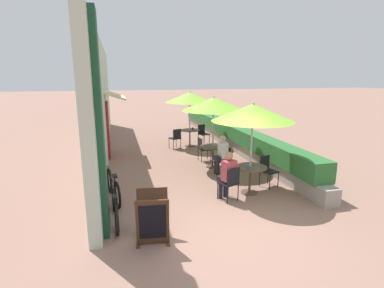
{
  "coord_description": "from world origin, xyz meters",
  "views": [
    {
      "loc": [
        -2.07,
        -5.1,
        3.06
      ],
      "look_at": [
        0.15,
        3.59,
        1.0
      ],
      "focal_mm": 28.0,
      "sensor_mm": 36.0,
      "label": 1
    }
  ],
  "objects_px": {
    "patio_table_far": "(190,134)",
    "coffee_cup_far": "(193,129)",
    "cafe_chair_near_right": "(267,168)",
    "patio_umbrella_near": "(253,113)",
    "coffee_cup_mid": "(215,144)",
    "menu_board": "(153,218)",
    "patio_table_mid": "(213,151)",
    "cafe_chair_near_left": "(230,181)",
    "coffee_cup_near": "(248,166)",
    "cafe_chair_mid_left": "(203,147)",
    "seated_patron_mid_right": "(221,153)",
    "patio_umbrella_far": "(190,97)",
    "seated_patron_near_left": "(227,173)",
    "cafe_chair_far_right": "(203,133)",
    "bicycle_leaning": "(115,207)",
    "patio_umbrella_mid": "(213,104)",
    "cafe_chair_mid_right": "(224,158)",
    "bicycle_second": "(113,187)",
    "patio_table_near": "(250,173)",
    "cafe_chair_far_left": "(176,137)"
  },
  "relations": [
    {
      "from": "patio_table_far",
      "to": "coffee_cup_far",
      "type": "height_order",
      "value": "coffee_cup_far"
    },
    {
      "from": "cafe_chair_near_right",
      "to": "patio_umbrella_near",
      "type": "bearing_deg",
      "value": 5.61
    },
    {
      "from": "coffee_cup_mid",
      "to": "menu_board",
      "type": "distance_m",
      "value": 5.05
    },
    {
      "from": "patio_table_mid",
      "to": "patio_table_far",
      "type": "bearing_deg",
      "value": 90.17
    },
    {
      "from": "cafe_chair_near_left",
      "to": "coffee_cup_near",
      "type": "xyz_separation_m",
      "value": [
        0.59,
        0.25,
        0.26
      ]
    },
    {
      "from": "coffee_cup_near",
      "to": "cafe_chair_mid_left",
      "type": "relative_size",
      "value": 0.1
    },
    {
      "from": "seated_patron_mid_right",
      "to": "patio_umbrella_far",
      "type": "height_order",
      "value": "patio_umbrella_far"
    },
    {
      "from": "cafe_chair_near_left",
      "to": "cafe_chair_near_right",
      "type": "bearing_deg",
      "value": 5.61
    },
    {
      "from": "seated_patron_near_left",
      "to": "cafe_chair_far_right",
      "type": "distance_m",
      "value": 6.37
    },
    {
      "from": "cafe_chair_near_right",
      "to": "seated_patron_mid_right",
      "type": "relative_size",
      "value": 0.7
    },
    {
      "from": "patio_table_far",
      "to": "bicycle_leaning",
      "type": "relative_size",
      "value": 0.51
    },
    {
      "from": "coffee_cup_near",
      "to": "patio_table_mid",
      "type": "bearing_deg",
      "value": 92.6
    },
    {
      "from": "patio_table_far",
      "to": "bicycle_leaning",
      "type": "bearing_deg",
      "value": -116.67
    },
    {
      "from": "cafe_chair_near_right",
      "to": "patio_table_mid",
      "type": "distance_m",
      "value": 2.29
    },
    {
      "from": "patio_umbrella_mid",
      "to": "cafe_chair_mid_right",
      "type": "relative_size",
      "value": 2.78
    },
    {
      "from": "coffee_cup_mid",
      "to": "patio_table_far",
      "type": "xyz_separation_m",
      "value": [
        -0.12,
        3.12,
        -0.22
      ]
    },
    {
      "from": "patio_umbrella_near",
      "to": "coffee_cup_far",
      "type": "bearing_deg",
      "value": 90.91
    },
    {
      "from": "coffee_cup_far",
      "to": "bicycle_second",
      "type": "relative_size",
      "value": 0.05
    },
    {
      "from": "seated_patron_mid_right",
      "to": "coffee_cup_far",
      "type": "height_order",
      "value": "seated_patron_mid_right"
    },
    {
      "from": "cafe_chair_mid_right",
      "to": "seated_patron_mid_right",
      "type": "xyz_separation_m",
      "value": [
        -0.11,
        -0.01,
        0.17
      ]
    },
    {
      "from": "patio_table_mid",
      "to": "coffee_cup_mid",
      "type": "bearing_deg",
      "value": 35.01
    },
    {
      "from": "cafe_chair_mid_left",
      "to": "cafe_chair_mid_right",
      "type": "bearing_deg",
      "value": 5.61
    },
    {
      "from": "coffee_cup_far",
      "to": "coffee_cup_mid",
      "type": "bearing_deg",
      "value": -90.43
    },
    {
      "from": "patio_umbrella_mid",
      "to": "cafe_chair_mid_left",
      "type": "height_order",
      "value": "patio_umbrella_mid"
    },
    {
      "from": "patio_table_near",
      "to": "cafe_chair_mid_right",
      "type": "height_order",
      "value": "cafe_chair_mid_right"
    },
    {
      "from": "patio_table_mid",
      "to": "patio_umbrella_mid",
      "type": "distance_m",
      "value": 1.59
    },
    {
      "from": "coffee_cup_near",
      "to": "seated_patron_mid_right",
      "type": "distance_m",
      "value": 1.79
    },
    {
      "from": "cafe_chair_near_right",
      "to": "bicycle_second",
      "type": "relative_size",
      "value": 0.5
    },
    {
      "from": "cafe_chair_mid_right",
      "to": "seated_patron_mid_right",
      "type": "bearing_deg",
      "value": 90.0
    },
    {
      "from": "patio_umbrella_near",
      "to": "seated_patron_near_left",
      "type": "distance_m",
      "value": 1.66
    },
    {
      "from": "seated_patron_near_left",
      "to": "coffee_cup_mid",
      "type": "bearing_deg",
      "value": 55.72
    },
    {
      "from": "cafe_chair_far_left",
      "to": "cafe_chair_mid_right",
      "type": "bearing_deg",
      "value": -97.87
    },
    {
      "from": "menu_board",
      "to": "cafe_chair_mid_right",
      "type": "bearing_deg",
      "value": 58.69
    },
    {
      "from": "cafe_chair_near_left",
      "to": "coffee_cup_far",
      "type": "distance_m",
      "value": 6.09
    },
    {
      "from": "cafe_chair_mid_left",
      "to": "coffee_cup_mid",
      "type": "distance_m",
      "value": 0.78
    },
    {
      "from": "patio_table_near",
      "to": "cafe_chair_far_right",
      "type": "relative_size",
      "value": 1.01
    },
    {
      "from": "coffee_cup_near",
      "to": "cafe_chair_near_right",
      "type": "bearing_deg",
      "value": 30.12
    },
    {
      "from": "patio_table_mid",
      "to": "patio_umbrella_far",
      "type": "xyz_separation_m",
      "value": [
        -0.01,
        3.19,
        1.59
      ]
    },
    {
      "from": "seated_patron_mid_right",
      "to": "coffee_cup_far",
      "type": "xyz_separation_m",
      "value": [
        0.11,
        4.02,
        0.09
      ]
    },
    {
      "from": "patio_umbrella_far",
      "to": "bicycle_second",
      "type": "distance_m",
      "value": 6.4
    },
    {
      "from": "patio_table_mid",
      "to": "patio_table_near",
      "type": "bearing_deg",
      "value": -84.77
    },
    {
      "from": "coffee_cup_far",
      "to": "patio_table_mid",
      "type": "bearing_deg",
      "value": -92.38
    },
    {
      "from": "patio_table_far",
      "to": "bicycle_second",
      "type": "relative_size",
      "value": 0.5
    },
    {
      "from": "cafe_chair_near_left",
      "to": "seated_patron_near_left",
      "type": "distance_m",
      "value": 0.2
    },
    {
      "from": "seated_patron_mid_right",
      "to": "bicycle_leaning",
      "type": "height_order",
      "value": "seated_patron_mid_right"
    },
    {
      "from": "seated_patron_mid_right",
      "to": "bicycle_leaning",
      "type": "distance_m",
      "value": 4.1
    },
    {
      "from": "coffee_cup_mid",
      "to": "bicycle_leaning",
      "type": "height_order",
      "value": "coffee_cup_mid"
    },
    {
      "from": "patio_table_far",
      "to": "patio_umbrella_far",
      "type": "distance_m",
      "value": 1.59
    },
    {
      "from": "seated_patron_near_left",
      "to": "cafe_chair_far_left",
      "type": "bearing_deg",
      "value": 70.34
    },
    {
      "from": "cafe_chair_mid_right",
      "to": "bicycle_leaning",
      "type": "relative_size",
      "value": 0.5
    }
  ]
}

